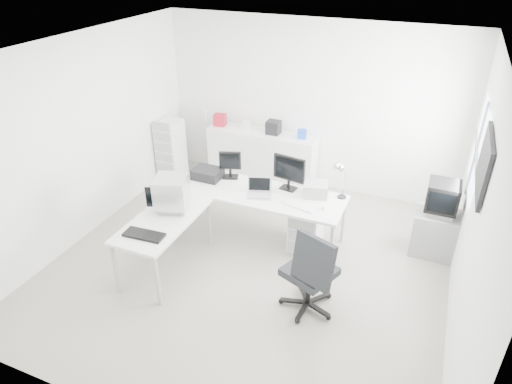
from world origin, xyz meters
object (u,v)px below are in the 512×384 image
at_px(crt_tv, 442,199).
at_px(lcd_monitor_small, 230,165).
at_px(side_desk, 166,243).
at_px(office_chair, 310,268).
at_px(drawer_pedestal, 306,228).
at_px(laser_printer, 316,189).
at_px(laptop, 259,190).
at_px(main_desk, 259,215).
at_px(filing_cabinet, 171,150).
at_px(crt_monitor, 172,195).
at_px(inkjet_printer, 207,174).
at_px(tv_cabinet, 434,233).
at_px(sideboard, 262,157).
at_px(lcd_monitor_large, 289,173).

bearing_deg(crt_tv, lcd_monitor_small, -173.33).
bearing_deg(lcd_monitor_small, side_desk, -122.18).
height_order(office_chair, crt_tv, office_chair).
xyz_separation_m(drawer_pedestal, laser_printer, (0.05, 0.17, 0.54)).
distance_m(laptop, laser_printer, 0.77).
bearing_deg(side_desk, crt_tv, 27.79).
height_order(main_desk, drawer_pedestal, main_desk).
bearing_deg(filing_cabinet, crt_monitor, -56.87).
height_order(laser_printer, filing_cabinet, filing_cabinet).
bearing_deg(crt_monitor, main_desk, 26.74).
bearing_deg(drawer_pedestal, inkjet_printer, 178.15).
bearing_deg(filing_cabinet, lcd_monitor_small, -28.98).
xyz_separation_m(side_desk, laser_printer, (1.60, 1.32, 0.47)).
relative_size(drawer_pedestal, tv_cabinet, 0.96).
xyz_separation_m(main_desk, filing_cabinet, (-2.14, 1.13, 0.17)).
relative_size(drawer_pedestal, laptop, 1.93).
relative_size(main_desk, laser_printer, 7.35).
relative_size(drawer_pedestal, inkjet_printer, 1.46).
distance_m(office_chair, crt_tv, 2.14).
xyz_separation_m(drawer_pedestal, sideboard, (-1.30, 1.57, 0.17)).
xyz_separation_m(lcd_monitor_large, sideboard, (-0.95, 1.37, -0.52)).
relative_size(sideboard, filing_cabinet, 1.76).
xyz_separation_m(crt_tv, sideboard, (-2.96, 1.03, -0.38)).
relative_size(side_desk, drawer_pedestal, 2.33).
xyz_separation_m(inkjet_printer, lcd_monitor_small, (0.30, 0.15, 0.12)).
bearing_deg(lcd_monitor_large, tv_cabinet, 18.74).
bearing_deg(inkjet_printer, office_chair, -31.17).
height_order(crt_monitor, filing_cabinet, crt_monitor).
height_order(laptop, sideboard, laptop).
bearing_deg(main_desk, inkjet_printer, 173.29).
distance_m(inkjet_printer, office_chair, 2.29).
height_order(crt_monitor, office_chair, crt_monitor).
xyz_separation_m(main_desk, inkjet_printer, (-0.85, 0.10, 0.45)).
height_order(side_desk, inkjet_printer, inkjet_printer).
bearing_deg(sideboard, office_chair, -58.30).
bearing_deg(laptop, lcd_monitor_small, 131.58).
relative_size(lcd_monitor_large, office_chair, 0.42).
bearing_deg(laser_printer, side_desk, -154.39).
xyz_separation_m(lcd_monitor_large, laptop, (-0.30, -0.35, -0.14)).
height_order(main_desk, filing_cabinet, filing_cabinet).
distance_m(drawer_pedestal, crt_tv, 1.83).
relative_size(side_desk, sideboard, 0.74).
distance_m(crt_tv, filing_cabinet, 4.54).
distance_m(inkjet_printer, laser_printer, 1.60).
relative_size(side_desk, inkjet_printer, 3.41).
bearing_deg(tv_cabinet, laser_printer, -167.03).
distance_m(office_chair, filing_cabinet, 3.93).
bearing_deg(sideboard, drawer_pedestal, -50.38).
xyz_separation_m(side_desk, lcd_monitor_small, (0.30, 1.35, 0.57)).
bearing_deg(laptop, lcd_monitor_large, 31.24).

